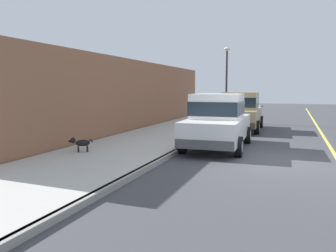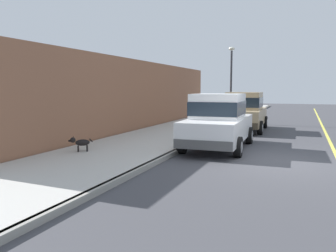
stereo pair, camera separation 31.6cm
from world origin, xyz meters
name	(u,v)px [view 1 (the left image)]	position (x,y,z in m)	size (l,w,h in m)	color
ground_plane	(280,162)	(0.00, 0.00, 0.00)	(80.00, 80.00, 0.00)	#424247
curb	(176,152)	(-3.20, 0.00, 0.07)	(0.16, 64.00, 0.14)	gray
sidewalk	(125,149)	(-5.00, 0.00, 0.07)	(3.60, 64.00, 0.14)	#B7B5AD
car_white_sedan	(218,120)	(-2.18, 1.62, 0.98)	(2.12, 4.64, 1.92)	white
car_tan_sedan	(241,111)	(-2.17, 7.22, 0.98)	(2.12, 4.64, 1.92)	tan
dog_black	(81,143)	(-5.87, -1.31, 0.43)	(0.63, 0.50, 0.49)	black
street_lamp	(227,75)	(-3.55, 10.58, 2.91)	(0.36, 0.36, 4.42)	#2D2D33
building_facade	(137,96)	(-7.10, 5.41, 1.73)	(0.50, 20.00, 3.47)	#8C5B42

